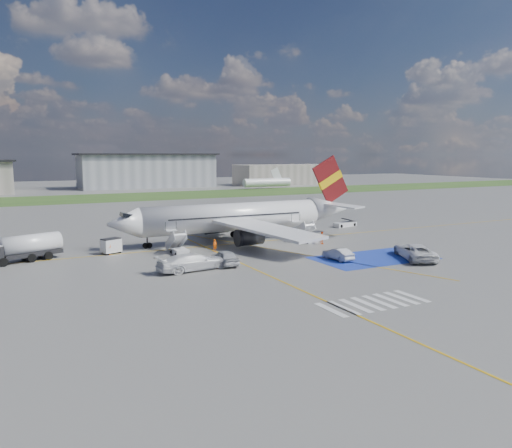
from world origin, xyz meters
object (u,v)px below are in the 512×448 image
object	(u,v)px
gpu_cart	(111,247)
van_white_b	(194,259)
car_silver_b	(338,254)
airliner	(242,217)
van_white_a	(415,249)
belt_loader	(345,224)
car_silver_a	(225,257)
fuel_tanker	(22,251)

from	to	relation	value
gpu_cart	van_white_b	distance (m)	14.37
van_white_b	car_silver_b	bearing A→B (deg)	-106.26
airliner	van_white_a	distance (m)	24.04
airliner	belt_loader	world-z (taller)	airliner
belt_loader	van_white_a	world-z (taller)	van_white_a
van_white_b	belt_loader	bearing A→B (deg)	-67.83
gpu_cart	car_silver_b	bearing A→B (deg)	-57.85
airliner	car_silver_a	world-z (taller)	airliner
fuel_tanker	van_white_b	size ratio (longest dim) A/B	1.48
car_silver_a	van_white_a	xyz separation A→B (m)	(20.96, -7.01, 0.37)
gpu_cart	airliner	bearing A→B (deg)	-19.06
belt_loader	van_white_a	distance (m)	26.48
fuel_tanker	van_white_b	distance (m)	20.41
belt_loader	car_silver_a	size ratio (longest dim) A/B	1.02
fuel_tanker	car_silver_a	world-z (taller)	fuel_tanker
gpu_cart	belt_loader	size ratio (longest dim) A/B	0.53
fuel_tanker	car_silver_a	xyz separation A→B (m)	(19.80, -11.85, -0.44)
belt_loader	car_silver_a	distance (m)	34.82
car_silver_a	van_white_b	xyz separation A→B (m)	(-3.85, -0.88, 0.38)
car_silver_b	van_white_a	size ratio (longest dim) A/B	0.66
car_silver_a	car_silver_b	xyz separation A→B (m)	(12.62, -3.57, -0.13)
gpu_cart	belt_loader	bearing A→B (deg)	-14.67
gpu_cart	van_white_b	bearing A→B (deg)	-88.05
gpu_cart	van_white_a	distance (m)	36.32
belt_loader	fuel_tanker	bearing A→B (deg)	175.12
gpu_cart	car_silver_b	world-z (taller)	gpu_cart
car_silver_b	van_white_b	world-z (taller)	van_white_b
car_silver_a	van_white_b	world-z (taller)	van_white_b
belt_loader	car_silver_b	world-z (taller)	belt_loader
belt_loader	van_white_a	size ratio (longest dim) A/B	0.77
airliner	van_white_b	distance (m)	18.96
van_white_b	car_silver_a	bearing A→B (deg)	-84.09
van_white_a	gpu_cart	bearing A→B (deg)	-6.63
gpu_cart	van_white_a	size ratio (longest dim) A/B	0.41
van_white_a	van_white_b	xyz separation A→B (m)	(-24.81, 6.13, 0.01)
car_silver_a	car_silver_b	size ratio (longest dim) A/B	1.15
car_silver_b	fuel_tanker	bearing A→B (deg)	-28.59
gpu_cart	van_white_a	xyz separation A→B (m)	(30.86, -19.15, 0.34)
fuel_tanker	gpu_cart	bearing A→B (deg)	-18.58
car_silver_a	van_white_b	bearing A→B (deg)	15.33
fuel_tanker	gpu_cart	size ratio (longest dim) A/B	3.44
airliner	van_white_b	bearing A→B (deg)	-130.70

